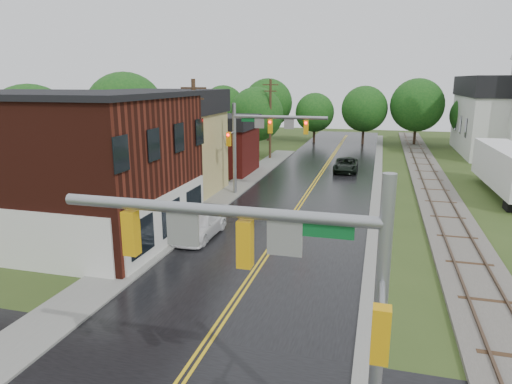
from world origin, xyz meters
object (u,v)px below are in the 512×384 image
at_px(brick_building, 56,165).
at_px(semi_trailer, 508,168).
at_px(traffic_signal_far, 261,133).
at_px(traffic_signal_near, 279,271).
at_px(suv_dark, 346,165).
at_px(tree_left_a, 33,132).
at_px(tree_left_c, 199,121).
at_px(church, 510,107).
at_px(tree_left_e, 257,116).
at_px(pickup_white, 200,225).
at_px(tree_left_b, 127,115).
at_px(utility_pole_c, 270,118).
at_px(utility_pole_b, 195,143).

relative_size(brick_building, semi_trailer, 1.18).
distance_m(traffic_signal_far, semi_trailer, 19.48).
bearing_deg(traffic_signal_near, suv_dark, 91.88).
relative_size(traffic_signal_near, tree_left_a, 0.85).
xyz_separation_m(traffic_signal_far, suv_dark, (5.74, 11.59, -4.29)).
bearing_deg(traffic_signal_near, tree_left_c, 114.56).
distance_m(church, traffic_signal_far, 35.59).
distance_m(tree_left_e, semi_trailer, 27.82).
relative_size(church, suv_dark, 4.05).
height_order(church, suv_dark, church).
distance_m(traffic_signal_far, tree_left_c, 16.56).
bearing_deg(tree_left_a, pickup_white, -18.76).
xyz_separation_m(pickup_white, semi_trailer, (19.56, 15.40, 1.57)).
bearing_deg(church, brick_building, -129.98).
xyz_separation_m(suv_dark, semi_trailer, (12.87, -6.54, 1.59)).
bearing_deg(tree_left_c, suv_dark, -4.63).
bearing_deg(tree_left_b, utility_pole_c, 47.61).
relative_size(tree_left_e, pickup_white, 1.67).
bearing_deg(utility_pole_c, church, 19.97).
relative_size(traffic_signal_near, tree_left_c, 0.96).
bearing_deg(tree_left_e, brick_building, -96.71).
xyz_separation_m(utility_pole_b, pickup_white, (2.38, -5.34, -4.01)).
height_order(tree_left_e, semi_trailer, tree_left_e).
distance_m(traffic_signal_far, pickup_white, 11.23).
distance_m(traffic_signal_far, suv_dark, 13.63).
bearing_deg(utility_pole_c, tree_left_e, 137.16).
bearing_deg(utility_pole_b, traffic_signal_far, 56.32).
bearing_deg(semi_trailer, tree_left_c, 164.86).
bearing_deg(semi_trailer, church, 77.38).
bearing_deg(traffic_signal_near, tree_left_e, 105.68).
height_order(tree_left_a, tree_left_b, tree_left_b).
height_order(brick_building, utility_pole_b, utility_pole_b).
xyz_separation_m(traffic_signal_far, utility_pole_c, (-3.33, 17.00, -0.25)).
bearing_deg(church, tree_left_a, -141.37).
xyz_separation_m(tree_left_b, suv_dark, (20.12, 6.69, -5.03)).
relative_size(utility_pole_c, semi_trailer, 0.74).
relative_size(brick_building, utility_pole_b, 1.59).
relative_size(suv_dark, semi_trailer, 0.41).
bearing_deg(utility_pole_b, suv_dark, 61.32).
bearing_deg(traffic_signal_far, semi_trailer, 15.20).
bearing_deg(utility_pole_c, tree_left_c, -149.80).
relative_size(brick_building, suv_dark, 2.89).
height_order(utility_pole_c, tree_left_b, tree_left_b).
bearing_deg(pickup_white, church, 57.87).
height_order(traffic_signal_near, tree_left_c, tree_left_c).
bearing_deg(suv_dark, tree_left_b, -162.43).
bearing_deg(suv_dark, utility_pole_c, 148.37).
bearing_deg(traffic_signal_near, tree_left_b, 125.49).
relative_size(tree_left_b, tree_left_c, 1.27).
xyz_separation_m(church, pickup_white, (-24.42, -37.08, -5.13)).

